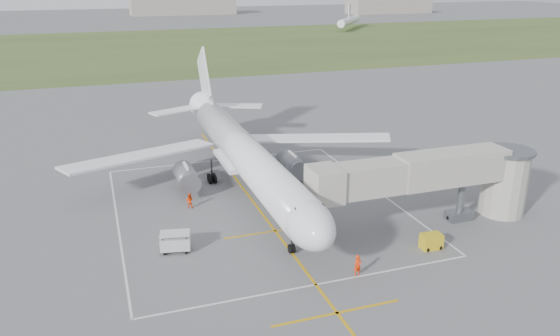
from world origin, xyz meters
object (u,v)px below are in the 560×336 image
object	(u,v)px
jet_bridge	(444,177)
baggage_cart	(175,242)
ramp_worker_nose	(358,265)
ramp_worker_wing	(189,200)
airliner	(244,153)
gpu_unit	(431,241)

from	to	relation	value
jet_bridge	baggage_cart	distance (m)	25.65
baggage_cart	ramp_worker_nose	distance (m)	15.91
ramp_worker_wing	airliner	bearing A→B (deg)	-133.89
gpu_unit	baggage_cart	size ratio (longest dim) A/B	0.66
airliner	ramp_worker_wing	size ratio (longest dim) A/B	29.06
baggage_cart	ramp_worker_nose	size ratio (longest dim) A/B	1.55
ramp_worker_wing	gpu_unit	bearing A→B (deg)	163.75
ramp_worker_nose	ramp_worker_wing	xyz separation A→B (m)	(-10.37, 17.86, -0.10)
airliner	ramp_worker_nose	size ratio (longest dim) A/B	25.80
jet_bridge	ramp_worker_nose	xyz separation A→B (m)	(-12.01, -6.30, -3.84)
jet_bridge	ramp_worker_wing	xyz separation A→B (m)	(-22.38, 11.56, -3.94)
airliner	baggage_cart	world-z (taller)	airliner
airliner	jet_bridge	xyz separation A→B (m)	(15.72, -14.25, 0.35)
jet_bridge	ramp_worker_wing	bearing A→B (deg)	152.67
jet_bridge	ramp_worker_wing	size ratio (longest dim) A/B	14.55
ramp_worker_nose	ramp_worker_wing	bearing A→B (deg)	112.62
jet_bridge	ramp_worker_wing	world-z (taller)	jet_bridge
baggage_cart	jet_bridge	bearing A→B (deg)	5.99
airliner	ramp_worker_wing	xyz separation A→B (m)	(-6.66, -2.69, -3.59)
jet_bridge	baggage_cart	size ratio (longest dim) A/B	8.31
gpu_unit	ramp_worker_wing	distance (m)	24.43
airliner	jet_bridge	world-z (taller)	airliner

